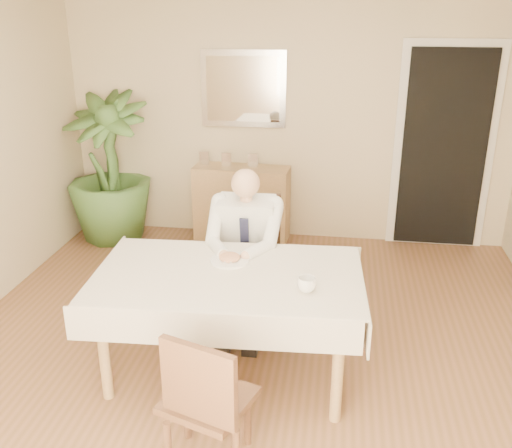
# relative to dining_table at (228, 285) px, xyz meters

# --- Properties ---
(room) EXTENTS (5.00, 5.02, 2.60)m
(room) POSITION_rel_dining_table_xyz_m (0.12, 0.03, 0.63)
(room) COLOR brown
(room) RESTS_ON ground
(doorway) EXTENTS (0.96, 0.07, 2.10)m
(doorway) POSITION_rel_dining_table_xyz_m (1.67, 2.49, 0.33)
(doorway) COLOR silver
(doorway) RESTS_ON ground
(mirror) EXTENTS (0.86, 0.04, 0.76)m
(mirror) POSITION_rel_dining_table_xyz_m (-0.32, 2.50, 0.88)
(mirror) COLOR silver
(mirror) RESTS_ON room
(dining_table) EXTENTS (1.77, 1.11, 0.75)m
(dining_table) POSITION_rel_dining_table_xyz_m (0.00, 0.00, 0.00)
(dining_table) COLOR #AC8550
(dining_table) RESTS_ON ground
(chair_far) EXTENTS (0.50, 0.50, 0.96)m
(chair_far) POSITION_rel_dining_table_xyz_m (0.00, 0.89, -0.13)
(chair_far) COLOR #422616
(chair_far) RESTS_ON ground
(chair_near) EXTENTS (0.53, 0.54, 0.87)m
(chair_near) POSITION_rel_dining_table_xyz_m (0.05, -0.90, -0.18)
(chair_near) COLOR #422616
(chair_near) RESTS_ON ground
(seated_man) EXTENTS (0.48, 0.72, 1.24)m
(seated_man) POSITION_rel_dining_table_xyz_m (0.00, 0.59, 0.02)
(seated_man) COLOR white
(seated_man) RESTS_ON ground
(plate) EXTENTS (0.26, 0.26, 0.02)m
(plate) POSITION_rel_dining_table_xyz_m (-0.02, 0.18, 0.09)
(plate) COLOR white
(plate) RESTS_ON dining_table
(food) EXTENTS (0.14, 0.14, 0.06)m
(food) POSITION_rel_dining_table_xyz_m (-0.02, 0.18, 0.11)
(food) COLOR #936243
(food) RESTS_ON dining_table
(knife) EXTENTS (0.01, 0.13, 0.01)m
(knife) POSITION_rel_dining_table_xyz_m (0.02, 0.12, 0.11)
(knife) COLOR silver
(knife) RESTS_ON dining_table
(fork) EXTENTS (0.01, 0.13, 0.01)m
(fork) POSITION_rel_dining_table_xyz_m (-0.06, 0.12, 0.11)
(fork) COLOR silver
(fork) RESTS_ON dining_table
(coffee_mug) EXTENTS (0.14, 0.14, 0.09)m
(coffee_mug) POSITION_rel_dining_table_xyz_m (0.51, -0.16, 0.13)
(coffee_mug) COLOR white
(coffee_mug) RESTS_ON dining_table
(sideboard) EXTENTS (1.00, 0.39, 0.78)m
(sideboard) POSITION_rel_dining_table_xyz_m (-0.32, 2.35, -0.28)
(sideboard) COLOR #AC8550
(sideboard) RESTS_ON ground
(photo_frame_left) EXTENTS (0.10, 0.02, 0.14)m
(photo_frame_left) POSITION_rel_dining_table_xyz_m (-0.72, 2.40, 0.19)
(photo_frame_left) COLOR silver
(photo_frame_left) RESTS_ON sideboard
(photo_frame_center) EXTENTS (0.10, 0.02, 0.14)m
(photo_frame_center) POSITION_rel_dining_table_xyz_m (-0.48, 2.37, 0.19)
(photo_frame_center) COLOR silver
(photo_frame_center) RESTS_ON sideboard
(photo_frame_right) EXTENTS (0.10, 0.02, 0.14)m
(photo_frame_right) POSITION_rel_dining_table_xyz_m (-0.21, 2.39, 0.19)
(photo_frame_right) COLOR silver
(photo_frame_right) RESTS_ON sideboard
(potted_palm) EXTENTS (0.93, 0.93, 1.54)m
(potted_palm) POSITION_rel_dining_table_xyz_m (-1.68, 2.17, 0.10)
(potted_palm) COLOR #355724
(potted_palm) RESTS_ON ground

